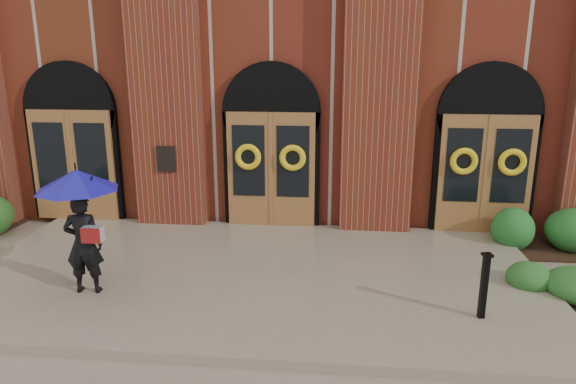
# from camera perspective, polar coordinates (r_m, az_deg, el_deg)

# --- Properties ---
(ground) EXTENTS (90.00, 90.00, 0.00)m
(ground) POSITION_cam_1_polar(r_m,az_deg,el_deg) (9.05, -4.13, -10.02)
(ground) COLOR gray
(ground) RESTS_ON ground
(landing) EXTENTS (10.00, 5.30, 0.15)m
(landing) POSITION_cam_1_polar(r_m,az_deg,el_deg) (9.15, -3.98, -9.20)
(landing) COLOR gray
(landing) RESTS_ON ground
(church_building) EXTENTS (16.20, 12.53, 7.00)m
(church_building) POSITION_cam_1_polar(r_m,az_deg,el_deg) (16.91, 0.87, 13.95)
(church_building) COLOR #5F1D14
(church_building) RESTS_ON ground
(man_with_umbrella) EXTENTS (1.39, 1.39, 2.00)m
(man_with_umbrella) POSITION_cam_1_polar(r_m,az_deg,el_deg) (8.50, -22.13, -1.63)
(man_with_umbrella) COLOR black
(man_with_umbrella) RESTS_ON landing
(metal_post) EXTENTS (0.15, 0.15, 0.99)m
(metal_post) POSITION_cam_1_polar(r_m,az_deg,el_deg) (7.90, 20.96, -9.57)
(metal_post) COLOR black
(metal_post) RESTS_ON landing
(hedge_front_right) EXTENTS (1.38, 1.18, 0.49)m
(hedge_front_right) POSITION_cam_1_polar(r_m,az_deg,el_deg) (9.54, 28.04, -8.87)
(hedge_front_right) COLOR #25571F
(hedge_front_right) RESTS_ON ground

